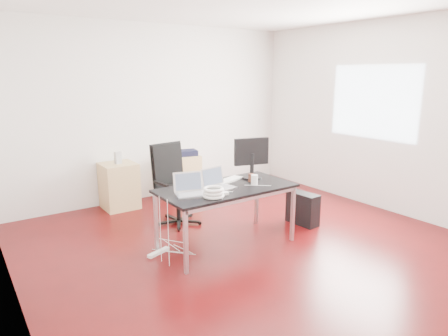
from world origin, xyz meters
TOP-DOWN VIEW (x-y plane):
  - room_shell at (0.04, 0.00)m, footprint 5.00×5.00m
  - desk at (-0.24, 0.16)m, footprint 1.60×0.80m
  - office_chair at (-0.38, 1.21)m, footprint 0.54×0.56m
  - filing_cabinet_left at (-0.79, 2.23)m, footprint 0.50×0.50m
  - filing_cabinet_right at (0.30, 2.23)m, footprint 0.50×0.50m
  - pc_tower at (1.03, 0.14)m, footprint 0.23×0.46m
  - wastebasket at (0.11, 2.25)m, footprint 0.27×0.27m
  - power_strip at (-1.02, 0.40)m, footprint 0.30×0.15m
  - laptop_left at (-0.73, 0.15)m, footprint 0.39×0.34m
  - laptop_right at (-0.35, 0.18)m, footprint 0.37×0.31m
  - monitor at (0.27, 0.33)m, footprint 0.45×0.26m
  - keyboard at (-0.07, 0.36)m, footprint 0.46×0.27m
  - cup_white at (0.09, 0.05)m, footprint 0.10×0.10m
  - cup_brown at (0.15, 0.17)m, footprint 0.10×0.10m
  - cable_coil at (-0.58, -0.09)m, footprint 0.24×0.24m
  - power_adapter at (-0.42, -0.08)m, footprint 0.08×0.08m
  - speaker at (-0.79, 2.22)m, footprint 0.10×0.09m
  - navy_garment at (0.38, 2.16)m, footprint 0.35×0.30m

SIDE VIEW (x-z plane):
  - power_strip at x=-1.02m, z-range 0.00..0.04m
  - wastebasket at x=0.11m, z-range 0.00..0.28m
  - pc_tower at x=1.03m, z-range 0.00..0.44m
  - filing_cabinet_left at x=-0.79m, z-range 0.00..0.70m
  - filing_cabinet_right at x=0.30m, z-range 0.00..0.70m
  - office_chair at x=-0.38m, z-range 0.06..1.15m
  - desk at x=-0.24m, z-range 0.31..1.04m
  - keyboard at x=-0.07m, z-range 0.73..0.75m
  - power_adapter at x=-0.42m, z-range 0.73..0.76m
  - navy_garment at x=0.38m, z-range 0.70..0.79m
  - cup_brown at x=0.15m, z-range 0.73..0.83m
  - cable_coil at x=-0.58m, z-range 0.73..0.84m
  - laptop_left at x=-0.73m, z-range 0.67..0.90m
  - laptop_right at x=-0.35m, z-range 0.67..0.90m
  - speaker at x=-0.79m, z-range 0.70..0.88m
  - cup_white at x=0.09m, z-range 0.73..0.85m
  - monitor at x=0.27m, z-range 0.76..1.27m
  - room_shell at x=0.04m, z-range -1.10..3.90m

